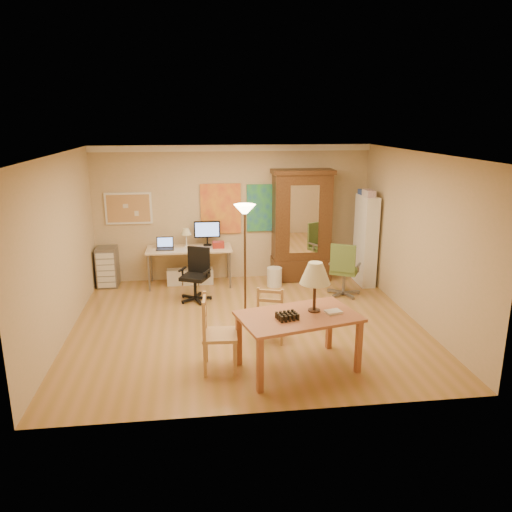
{
  "coord_description": "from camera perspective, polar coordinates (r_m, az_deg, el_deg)",
  "views": [
    {
      "loc": [
        -0.78,
        -7.39,
        3.2
      ],
      "look_at": [
        0.19,
        0.3,
        1.05
      ],
      "focal_mm": 35.0,
      "sensor_mm": 36.0,
      "label": 1
    }
  ],
  "objects": [
    {
      "name": "drawer_cart",
      "position": [
        10.18,
        -16.6,
        -1.2
      ],
      "size": [
        0.39,
        0.47,
        0.78
      ],
      "color": "slate",
      "rests_on": "floor"
    },
    {
      "name": "crown_molding",
      "position": [
        9.89,
        -2.7,
        12.23
      ],
      "size": [
        5.5,
        0.08,
        0.12
      ],
      "primitive_type": "cube",
      "color": "white",
      "rests_on": "floor"
    },
    {
      "name": "office_chair_green",
      "position": [
        9.4,
        9.97,
        -2.89
      ],
      "size": [
        0.63,
        0.63,
        1.02
      ],
      "color": "slate",
      "rests_on": "floor"
    },
    {
      "name": "ladder_chair_back",
      "position": [
        7.37,
        1.76,
        -6.79
      ],
      "size": [
        0.5,
        0.49,
        0.87
      ],
      "color": "#B47E52",
      "rests_on": "floor"
    },
    {
      "name": "torchiere_lamp",
      "position": [
        7.89,
        -1.29,
        3.21
      ],
      "size": [
        0.34,
        0.34,
        1.9
      ],
      "color": "#402B19",
      "rests_on": "floor"
    },
    {
      "name": "wastebin",
      "position": [
        9.82,
        2.12,
        -2.4
      ],
      "size": [
        0.3,
        0.3,
        0.37
      ],
      "primitive_type": "cylinder",
      "color": "silver",
      "rests_on": "floor"
    },
    {
      "name": "bookshelf",
      "position": [
        10.04,
        12.4,
        1.74
      ],
      "size": [
        0.26,
        0.7,
        1.76
      ],
      "color": "white",
      "rests_on": "floor"
    },
    {
      "name": "corkboard",
      "position": [
        10.08,
        -14.37,
        5.3
      ],
      "size": [
        0.9,
        0.04,
        0.62
      ],
      "primitive_type": "cube",
      "color": "tan",
      "rests_on": "floor"
    },
    {
      "name": "armoire",
      "position": [
        10.11,
        5.19,
        2.69
      ],
      "size": [
        1.21,
        0.58,
        2.23
      ],
      "color": "black",
      "rests_on": "floor"
    },
    {
      "name": "computer_desk",
      "position": [
        9.93,
        -7.41,
        -0.68
      ],
      "size": [
        1.65,
        0.72,
        1.25
      ],
      "color": "beige",
      "rests_on": "floor"
    },
    {
      "name": "ladder_chair_left",
      "position": [
        6.58,
        -4.45,
        -9.04
      ],
      "size": [
        0.48,
        0.5,
        1.01
      ],
      "color": "#B47E52",
      "rests_on": "floor"
    },
    {
      "name": "art_panel_left",
      "position": [
        10.02,
        -4.05,
        5.4
      ],
      "size": [
        0.8,
        0.04,
        1.0
      ],
      "primitive_type": "cube",
      "color": "yellow",
      "rests_on": "floor"
    },
    {
      "name": "dining_table",
      "position": [
        6.48,
        5.57,
        -5.39
      ],
      "size": [
        1.68,
        1.25,
        1.42
      ],
      "color": "#995332",
      "rests_on": "floor"
    },
    {
      "name": "art_panel_right",
      "position": [
        10.11,
        1.07,
        5.52
      ],
      "size": [
        0.75,
        0.04,
        0.95
      ],
      "primitive_type": "cube",
      "color": "#23678E",
      "rests_on": "floor"
    },
    {
      "name": "floor",
      "position": [
        8.09,
        -1.06,
        -7.82
      ],
      "size": [
        5.5,
        5.5,
        0.0
      ],
      "primitive_type": "plane",
      "color": "olive",
      "rests_on": "ground"
    },
    {
      "name": "office_chair_black",
      "position": [
        9.11,
        -6.88,
        -3.47
      ],
      "size": [
        0.59,
        0.59,
        0.96
      ],
      "color": "black",
      "rests_on": "floor"
    }
  ]
}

